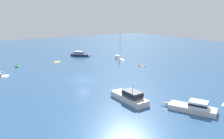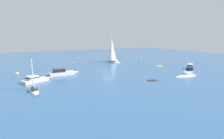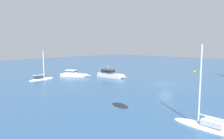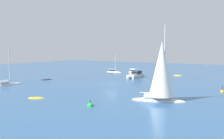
% 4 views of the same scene
% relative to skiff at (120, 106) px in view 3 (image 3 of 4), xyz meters
% --- Properties ---
extents(ground_plane, '(160.00, 160.00, 0.00)m').
position_rel_skiff_xyz_m(ground_plane, '(-17.04, -2.53, 0.00)').
color(ground_plane, '#2D5684').
extents(skiff, '(2.22, 3.21, 0.37)m').
position_rel_skiff_xyz_m(skiff, '(0.00, 0.00, 0.00)').
color(skiff, black).
rests_on(skiff, ground).
extents(sloop, '(5.63, 1.64, 6.39)m').
position_rel_skiff_xyz_m(sloop, '(-4.23, -24.63, 0.15)').
color(sloop, silver).
rests_on(sloop, ground).
extents(tender, '(2.41, 1.31, 0.45)m').
position_rel_skiff_xyz_m(tender, '(-24.71, -25.69, 0.00)').
color(tender, yellow).
rests_on(tender, ground).
extents(powerboat, '(4.46, 7.12, 1.48)m').
position_rel_skiff_xyz_m(powerboat, '(-11.68, -23.20, 0.57)').
color(powerboat, silver).
rests_on(powerboat, ground).
extents(yacht, '(2.43, 6.48, 7.99)m').
position_rel_skiff_xyz_m(yacht, '(0.50, 10.29, 0.16)').
color(yacht, silver).
rests_on(yacht, ground).
extents(launch, '(2.13, 7.98, 2.69)m').
position_rel_skiff_xyz_m(launch, '(-16.37, -15.87, 0.68)').
color(launch, silver).
rests_on(launch, ground).
extents(channel_buoy, '(0.68, 0.68, 1.45)m').
position_rel_skiff_xyz_m(channel_buoy, '(-38.71, -5.10, 0.01)').
color(channel_buoy, orange).
rests_on(channel_buoy, ground).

